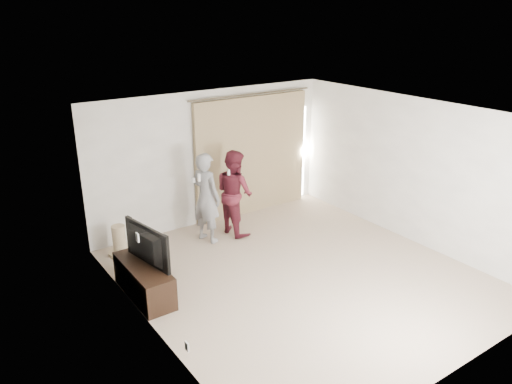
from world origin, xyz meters
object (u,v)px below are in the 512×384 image
Objects in this scene: person_man at (206,198)px; person_woman at (234,192)px; tv_console at (144,280)px; tv at (141,247)px.

person_man is 1.03× the size of person_woman.
tv_console is 0.55m from tv.
tv reaches higher than tv_console.
tv is 0.64× the size of person_woman.
tv is 2.03m from person_man.
tv is 0.62× the size of person_man.
person_woman is (2.30, 1.11, 0.56)m from tv_console.
person_woman is at bearing 0.11° from person_man.
person_man is at bearing -67.25° from tv.
tv_console is 0.78× the size of person_man.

